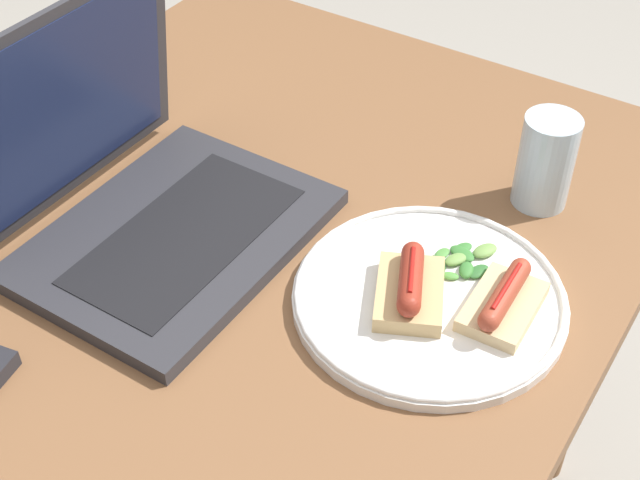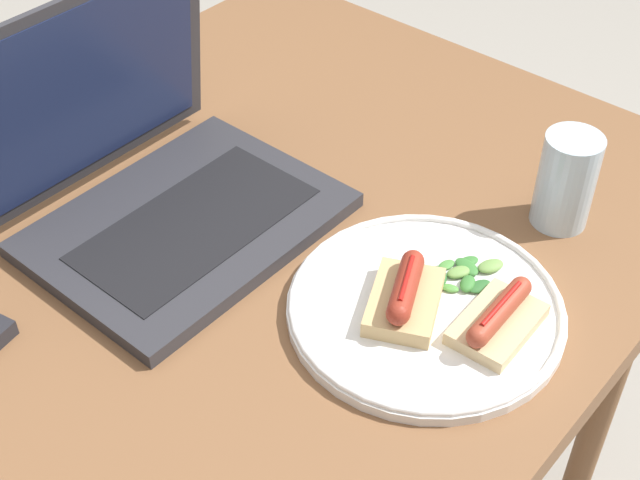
{
  "view_description": "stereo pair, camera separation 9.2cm",
  "coord_description": "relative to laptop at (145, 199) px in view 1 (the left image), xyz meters",
  "views": [
    {
      "loc": [
        -0.4,
        -0.49,
        1.39
      ],
      "look_at": [
        0.17,
        -0.12,
        0.78
      ],
      "focal_mm": 50.0,
      "sensor_mm": 36.0,
      "label": 1
    },
    {
      "loc": [
        -0.35,
        -0.57,
        1.39
      ],
      "look_at": [
        0.17,
        -0.12,
        0.78
      ],
      "focal_mm": 50.0,
      "sensor_mm": 36.0,
      "label": 2
    }
  ],
  "objects": [
    {
      "name": "desk",
      "position": [
        -0.14,
        -0.09,
        -0.11
      ],
      "size": [
        1.39,
        0.84,
        0.72
      ],
      "color": "brown",
      "rests_on": "ground_plane"
    },
    {
      "name": "laptop",
      "position": [
        0.0,
        0.0,
        0.0
      ],
      "size": [
        0.33,
        0.28,
        0.26
      ],
      "color": "#2D2D33",
      "rests_on": "desk"
    },
    {
      "name": "plate",
      "position": [
        0.07,
        -0.32,
        -0.04
      ],
      "size": [
        0.29,
        0.29,
        0.02
      ],
      "color": "white",
      "rests_on": "desk"
    },
    {
      "name": "sausage_toast_left",
      "position": [
        0.05,
        -0.31,
        -0.02
      ],
      "size": [
        0.12,
        0.1,
        0.05
      ],
      "rotation": [
        0.0,
        0.0,
        0.44
      ],
      "color": "tan",
      "rests_on": "plate"
    },
    {
      "name": "sausage_toast_middle",
      "position": [
        0.09,
        -0.4,
        -0.02
      ],
      "size": [
        0.11,
        0.07,
        0.04
      ],
      "rotation": [
        0.0,
        0.0,
        3.18
      ],
      "color": "#D6B784",
      "rests_on": "plate"
    },
    {
      "name": "salad_pile",
      "position": [
        0.13,
        -0.33,
        -0.03
      ],
      "size": [
        0.09,
        0.07,
        0.01
      ],
      "color": "#387A33",
      "rests_on": "plate"
    },
    {
      "name": "drinking_glass",
      "position": [
        0.29,
        -0.35,
        0.01
      ],
      "size": [
        0.07,
        0.07,
        0.12
      ],
      "color": "silver",
      "rests_on": "desk"
    }
  ]
}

